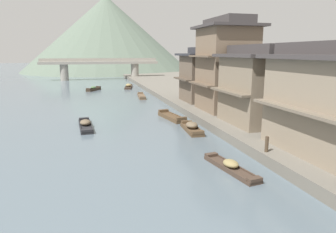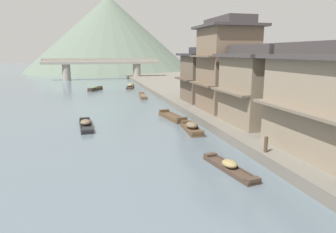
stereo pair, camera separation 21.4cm
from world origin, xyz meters
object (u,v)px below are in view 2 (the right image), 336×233
at_px(boat_midriver_drifting, 86,125).
at_px(house_waterfront_narrow, 227,66).
at_px(house_waterfront_tall, 259,86).
at_px(mooring_post_dock_mid, 266,144).
at_px(boat_upstream_distant, 130,86).
at_px(boat_moored_far, 192,128).
at_px(house_waterfront_far, 211,75).
at_px(house_waterfront_second, 334,101).
at_px(boat_moored_second, 172,117).
at_px(boat_midriver_upstream, 95,89).
at_px(boat_moored_nearest, 229,167).
at_px(stone_bridge, 102,66).
at_px(boat_moored_third, 143,96).

height_order(boat_midriver_drifting, house_waterfront_narrow, house_waterfront_narrow).
distance_m(boat_midriver_drifting, house_waterfront_narrow, 14.20).
bearing_deg(house_waterfront_tall, house_waterfront_narrow, 90.05).
distance_m(house_waterfront_tall, mooring_post_dock_mid, 7.89).
distance_m(boat_midriver_drifting, boat_upstream_distant, 29.49).
distance_m(boat_moored_far, house_waterfront_far, 12.49).
bearing_deg(house_waterfront_second, house_waterfront_far, 87.54).
height_order(boat_moored_second, mooring_post_dock_mid, mooring_post_dock_mid).
height_order(boat_moored_second, boat_midriver_upstream, boat_midriver_upstream).
bearing_deg(boat_moored_nearest, boat_upstream_distant, 90.01).
xyz_separation_m(boat_upstream_distant, house_waterfront_narrow, (5.81, -27.23, 4.72)).
xyz_separation_m(house_waterfront_second, house_waterfront_far, (0.84, 19.57, 0.01)).
bearing_deg(stone_bridge, house_waterfront_far, -75.21).
distance_m(boat_midriver_drifting, stone_bridge, 47.18).
relative_size(boat_moored_far, boat_upstream_distant, 0.70).
bearing_deg(boat_moored_far, stone_bridge, 95.35).
height_order(boat_moored_nearest, house_waterfront_narrow, house_waterfront_narrow).
height_order(boat_moored_third, house_waterfront_far, house_waterfront_far).
distance_m(boat_moored_far, boat_upstream_distant, 31.96).
distance_m(boat_moored_third, boat_moored_far, 19.58).
bearing_deg(house_waterfront_tall, mooring_post_dock_mid, -116.64).
relative_size(boat_midriver_upstream, house_waterfront_second, 0.43).
height_order(boat_moored_second, house_waterfront_far, house_waterfront_far).
relative_size(boat_midriver_drifting, stone_bridge, 0.19).
bearing_deg(boat_moored_nearest, boat_moored_second, 88.10).
bearing_deg(house_waterfront_narrow, mooring_post_dock_mid, -104.81).
distance_m(house_waterfront_far, mooring_post_dock_mid, 19.08).
bearing_deg(house_waterfront_far, boat_moored_nearest, -109.05).
height_order(boat_moored_far, house_waterfront_second, house_waterfront_second).
distance_m(boat_moored_third, boat_midriver_upstream, 11.82).
bearing_deg(mooring_post_dock_mid, house_waterfront_second, -18.84).
bearing_deg(boat_upstream_distant, stone_bridge, 102.10).
bearing_deg(house_waterfront_second, boat_midriver_drifting, 136.68).
relative_size(boat_moored_second, house_waterfront_tall, 0.71).
height_order(boat_upstream_distant, house_waterfront_second, house_waterfront_second).
bearing_deg(boat_midriver_upstream, boat_moored_second, -75.08).
bearing_deg(mooring_post_dock_mid, boat_moored_third, 94.81).
xyz_separation_m(boat_moored_second, boat_midriver_drifting, (-7.95, -1.38, 0.04)).
distance_m(boat_moored_far, stone_bridge, 50.69).
distance_m(boat_moored_third, stone_bridge, 31.23).
xyz_separation_m(boat_upstream_distant, house_waterfront_second, (5.73, -40.99, 3.41)).
bearing_deg(mooring_post_dock_mid, house_waterfront_tall, 63.36).
relative_size(boat_moored_nearest, boat_midriver_drifting, 0.87).
bearing_deg(stone_bridge, house_waterfront_second, -80.75).
xyz_separation_m(boat_moored_far, boat_midriver_drifting, (-8.27, 3.44, -0.05)).
height_order(boat_moored_nearest, house_waterfront_second, house_waterfront_second).
xyz_separation_m(boat_moored_far, house_waterfront_narrow, (5.04, 4.72, 4.69)).
xyz_separation_m(boat_upstream_distant, stone_bridge, (-3.95, 18.43, 2.97)).
distance_m(boat_moored_nearest, boat_midriver_upstream, 38.53).
relative_size(house_waterfront_second, mooring_post_dock_mid, 8.83).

